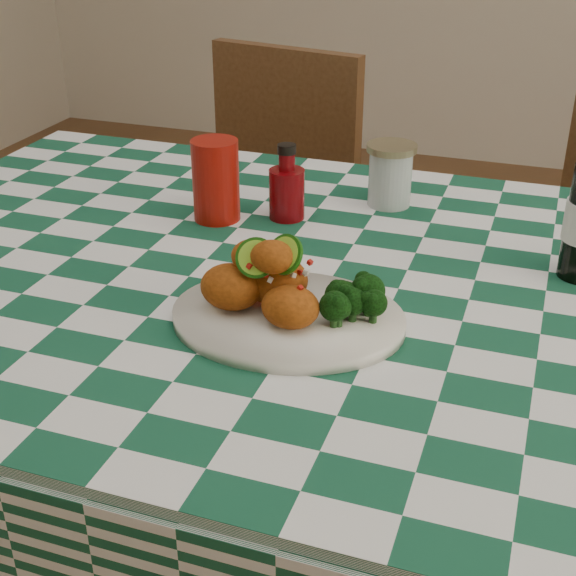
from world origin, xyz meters
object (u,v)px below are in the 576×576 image
(dining_table, at_px, (326,480))
(mason_jar, at_px, (390,175))
(fried_chicken_pile, at_px, (275,276))
(plate, at_px, (288,318))
(red_tumbler, at_px, (216,180))
(ketchup_bottle, at_px, (287,182))
(wooden_chair_left, at_px, (248,244))

(dining_table, xyz_separation_m, mason_jar, (0.01, 0.32, 0.45))
(fried_chicken_pile, bearing_deg, plate, 0.00)
(dining_table, bearing_deg, red_tumbler, 148.50)
(dining_table, xyz_separation_m, ketchup_bottle, (-0.14, 0.20, 0.46))
(fried_chicken_pile, height_order, mason_jar, fried_chicken_pile)
(plate, xyz_separation_m, ketchup_bottle, (-0.12, 0.35, 0.06))
(red_tumbler, relative_size, mason_jar, 1.25)
(dining_table, bearing_deg, wooden_chair_left, 120.87)
(red_tumbler, xyz_separation_m, wooden_chair_left, (-0.18, 0.56, -0.39))
(plate, distance_m, wooden_chair_left, 1.02)
(dining_table, relative_size, ketchup_bottle, 12.49)
(red_tumbler, relative_size, ketchup_bottle, 1.06)
(dining_table, xyz_separation_m, red_tumbler, (-0.25, 0.16, 0.46))
(dining_table, relative_size, wooden_chair_left, 1.78)
(wooden_chair_left, bearing_deg, dining_table, -47.46)
(dining_table, xyz_separation_m, wooden_chair_left, (-0.43, 0.72, 0.07))
(mason_jar, bearing_deg, red_tumbler, -148.69)
(mason_jar, height_order, wooden_chair_left, wooden_chair_left)
(fried_chicken_pile, height_order, ketchup_bottle, ketchup_bottle)
(ketchup_bottle, distance_m, wooden_chair_left, 0.71)
(ketchup_bottle, bearing_deg, fried_chicken_pile, -73.11)
(dining_table, bearing_deg, ketchup_bottle, 125.13)
(red_tumbler, bearing_deg, ketchup_bottle, 21.21)
(fried_chicken_pile, relative_size, wooden_chair_left, 0.17)
(plate, distance_m, ketchup_bottle, 0.38)
(dining_table, height_order, wooden_chair_left, wooden_chair_left)
(plate, xyz_separation_m, red_tumbler, (-0.24, 0.31, 0.06))
(plate, xyz_separation_m, mason_jar, (0.03, 0.47, 0.05))
(ketchup_bottle, bearing_deg, wooden_chair_left, 119.12)
(dining_table, height_order, fried_chicken_pile, fried_chicken_pile)
(fried_chicken_pile, relative_size, red_tumbler, 1.14)
(plate, height_order, mason_jar, mason_jar)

